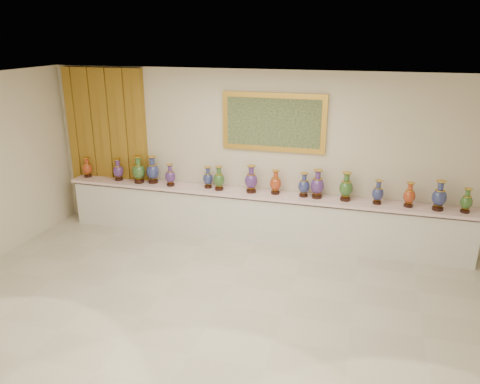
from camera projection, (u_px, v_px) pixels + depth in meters
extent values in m
plane|color=beige|center=(219.00, 305.00, 6.47)|extent=(8.00, 8.00, 0.00)
plane|color=beige|center=(262.00, 156.00, 8.26)|extent=(8.00, 0.00, 8.00)
plane|color=white|center=(216.00, 84.00, 5.50)|extent=(8.00, 8.00, 0.00)
cube|color=#A26E22|center=(108.00, 146.00, 8.99)|extent=(1.64, 0.14, 2.95)
cube|color=gold|center=(274.00, 122.00, 7.97)|extent=(1.80, 0.06, 1.00)
cube|color=#1C381E|center=(273.00, 123.00, 7.94)|extent=(1.62, 0.02, 0.82)
cube|color=white|center=(258.00, 219.00, 8.41)|extent=(7.20, 0.42, 0.81)
cube|color=#FFD6DA|center=(258.00, 194.00, 8.24)|extent=(7.28, 0.48, 0.05)
cylinder|color=black|center=(88.00, 176.00, 9.14)|extent=(0.14, 0.14, 0.04)
cone|color=gold|center=(88.00, 174.00, 9.12)|extent=(0.12, 0.12, 0.03)
ellipsoid|color=maroon|center=(87.00, 168.00, 9.09)|extent=(0.21, 0.21, 0.23)
cylinder|color=gold|center=(87.00, 164.00, 9.06)|extent=(0.12, 0.12, 0.01)
cylinder|color=maroon|center=(86.00, 161.00, 9.04)|extent=(0.07, 0.07, 0.08)
cone|color=maroon|center=(86.00, 158.00, 9.02)|extent=(0.12, 0.12, 0.03)
cylinder|color=gold|center=(86.00, 158.00, 9.02)|extent=(0.13, 0.13, 0.01)
cylinder|color=black|center=(119.00, 179.00, 8.94)|extent=(0.15, 0.15, 0.04)
cone|color=gold|center=(119.00, 177.00, 8.92)|extent=(0.13, 0.13, 0.03)
ellipsoid|color=#241152|center=(118.00, 171.00, 8.88)|extent=(0.23, 0.23, 0.24)
cylinder|color=gold|center=(118.00, 166.00, 8.85)|extent=(0.13, 0.13, 0.01)
cylinder|color=#241152|center=(118.00, 163.00, 8.83)|extent=(0.08, 0.08, 0.09)
cone|color=#241152|center=(117.00, 160.00, 8.81)|extent=(0.13, 0.13, 0.03)
cylinder|color=gold|center=(117.00, 159.00, 8.81)|extent=(0.14, 0.14, 0.01)
cylinder|color=black|center=(139.00, 181.00, 8.78)|extent=(0.18, 0.18, 0.05)
cone|color=gold|center=(139.00, 178.00, 8.77)|extent=(0.16, 0.16, 0.03)
ellipsoid|color=black|center=(139.00, 171.00, 8.72)|extent=(0.29, 0.29, 0.30)
cylinder|color=gold|center=(138.00, 165.00, 8.68)|extent=(0.16, 0.16, 0.01)
cylinder|color=black|center=(138.00, 161.00, 8.66)|extent=(0.09, 0.09, 0.11)
cone|color=black|center=(138.00, 158.00, 8.64)|extent=(0.16, 0.16, 0.04)
cylinder|color=gold|center=(137.00, 157.00, 8.63)|extent=(0.17, 0.17, 0.01)
cylinder|color=black|center=(153.00, 181.00, 8.78)|extent=(0.18, 0.18, 0.05)
cone|color=gold|center=(153.00, 179.00, 8.76)|extent=(0.16, 0.16, 0.03)
ellipsoid|color=#0E1745|center=(153.00, 171.00, 8.72)|extent=(0.27, 0.27, 0.30)
cylinder|color=gold|center=(152.00, 165.00, 8.67)|extent=(0.16, 0.16, 0.01)
cylinder|color=#0E1745|center=(152.00, 162.00, 8.65)|extent=(0.09, 0.09, 0.11)
cone|color=#0E1745|center=(152.00, 158.00, 8.63)|extent=(0.16, 0.16, 0.04)
cylinder|color=gold|center=(152.00, 157.00, 8.62)|extent=(0.17, 0.17, 0.01)
cylinder|color=black|center=(171.00, 185.00, 8.61)|extent=(0.14, 0.14, 0.04)
cone|color=gold|center=(171.00, 182.00, 8.60)|extent=(0.13, 0.13, 0.03)
ellipsoid|color=#241152|center=(170.00, 176.00, 8.56)|extent=(0.23, 0.23, 0.24)
cylinder|color=gold|center=(170.00, 171.00, 8.53)|extent=(0.13, 0.13, 0.01)
cylinder|color=#241152|center=(170.00, 168.00, 8.51)|extent=(0.08, 0.08, 0.09)
cone|color=#241152|center=(170.00, 165.00, 8.49)|extent=(0.13, 0.13, 0.03)
cylinder|color=gold|center=(170.00, 164.00, 8.49)|extent=(0.13, 0.13, 0.01)
cylinder|color=black|center=(208.00, 187.00, 8.50)|extent=(0.14, 0.14, 0.04)
cone|color=gold|center=(208.00, 184.00, 8.49)|extent=(0.12, 0.12, 0.03)
ellipsoid|color=#0E1745|center=(208.00, 179.00, 8.46)|extent=(0.19, 0.19, 0.23)
cylinder|color=gold|center=(208.00, 174.00, 8.42)|extent=(0.12, 0.12, 0.01)
cylinder|color=#0E1745|center=(208.00, 171.00, 8.41)|extent=(0.07, 0.07, 0.08)
cone|color=#0E1745|center=(208.00, 168.00, 8.39)|extent=(0.12, 0.12, 0.03)
cylinder|color=gold|center=(208.00, 167.00, 8.39)|extent=(0.13, 0.13, 0.01)
cylinder|color=black|center=(219.00, 189.00, 8.39)|extent=(0.15, 0.15, 0.04)
cone|color=gold|center=(219.00, 186.00, 8.37)|extent=(0.13, 0.13, 0.03)
ellipsoid|color=black|center=(219.00, 180.00, 8.33)|extent=(0.21, 0.21, 0.25)
cylinder|color=gold|center=(219.00, 174.00, 8.30)|extent=(0.14, 0.14, 0.01)
cylinder|color=black|center=(219.00, 171.00, 8.28)|extent=(0.08, 0.08, 0.09)
cone|color=black|center=(219.00, 168.00, 8.26)|extent=(0.14, 0.14, 0.03)
cylinder|color=gold|center=(219.00, 167.00, 8.25)|extent=(0.14, 0.14, 0.01)
cylinder|color=black|center=(251.00, 191.00, 8.26)|extent=(0.17, 0.17, 0.05)
cone|color=gold|center=(251.00, 188.00, 8.24)|extent=(0.15, 0.15, 0.03)
ellipsoid|color=#241152|center=(251.00, 181.00, 8.20)|extent=(0.28, 0.28, 0.28)
cylinder|color=gold|center=(251.00, 174.00, 8.16)|extent=(0.16, 0.16, 0.01)
cylinder|color=#241152|center=(251.00, 171.00, 8.14)|extent=(0.09, 0.09, 0.10)
cone|color=#241152|center=(251.00, 167.00, 8.12)|extent=(0.16, 0.16, 0.04)
cylinder|color=gold|center=(251.00, 166.00, 8.11)|extent=(0.16, 0.16, 0.01)
cylinder|color=black|center=(275.00, 193.00, 8.18)|extent=(0.15, 0.15, 0.04)
cone|color=gold|center=(275.00, 190.00, 8.17)|extent=(0.13, 0.13, 0.03)
ellipsoid|color=maroon|center=(276.00, 184.00, 8.13)|extent=(0.26, 0.26, 0.25)
cylinder|color=gold|center=(276.00, 178.00, 8.10)|extent=(0.14, 0.14, 0.01)
cylinder|color=maroon|center=(276.00, 175.00, 8.08)|extent=(0.08, 0.08, 0.09)
cone|color=maroon|center=(276.00, 171.00, 8.06)|extent=(0.14, 0.14, 0.03)
cylinder|color=gold|center=(276.00, 170.00, 8.05)|extent=(0.14, 0.14, 0.01)
cylinder|color=black|center=(303.00, 195.00, 8.05)|extent=(0.15, 0.15, 0.04)
cone|color=gold|center=(304.00, 193.00, 8.03)|extent=(0.13, 0.13, 0.03)
ellipsoid|color=#0E1745|center=(304.00, 186.00, 8.00)|extent=(0.25, 0.25, 0.24)
cylinder|color=gold|center=(304.00, 180.00, 7.96)|extent=(0.13, 0.13, 0.01)
cylinder|color=#0E1745|center=(304.00, 177.00, 7.95)|extent=(0.08, 0.08, 0.09)
cone|color=#0E1745|center=(304.00, 174.00, 7.93)|extent=(0.13, 0.13, 0.03)
cylinder|color=gold|center=(304.00, 173.00, 7.92)|extent=(0.14, 0.14, 0.01)
cylinder|color=black|center=(317.00, 196.00, 7.99)|extent=(0.18, 0.18, 0.05)
cone|color=gold|center=(317.00, 193.00, 7.97)|extent=(0.15, 0.15, 0.03)
ellipsoid|color=#241152|center=(317.00, 186.00, 7.93)|extent=(0.25, 0.25, 0.29)
cylinder|color=gold|center=(318.00, 179.00, 7.89)|extent=(0.16, 0.16, 0.01)
cylinder|color=#241152|center=(318.00, 175.00, 7.87)|extent=(0.09, 0.09, 0.10)
cone|color=#241152|center=(318.00, 171.00, 7.84)|extent=(0.16, 0.16, 0.04)
cylinder|color=gold|center=(318.00, 170.00, 7.84)|extent=(0.16, 0.16, 0.01)
cylinder|color=black|center=(345.00, 199.00, 7.86)|extent=(0.17, 0.17, 0.05)
cone|color=gold|center=(345.00, 196.00, 7.85)|extent=(0.15, 0.15, 0.03)
ellipsoid|color=black|center=(346.00, 188.00, 7.80)|extent=(0.24, 0.24, 0.28)
cylinder|color=gold|center=(347.00, 181.00, 7.76)|extent=(0.16, 0.16, 0.01)
cylinder|color=black|center=(347.00, 178.00, 7.74)|extent=(0.09, 0.09, 0.10)
cone|color=black|center=(347.00, 174.00, 7.72)|extent=(0.16, 0.16, 0.04)
cylinder|color=gold|center=(347.00, 173.00, 7.71)|extent=(0.16, 0.16, 0.01)
cylinder|color=black|center=(377.00, 202.00, 7.71)|extent=(0.14, 0.14, 0.04)
cone|color=gold|center=(377.00, 200.00, 7.70)|extent=(0.12, 0.12, 0.03)
ellipsoid|color=#0E1745|center=(378.00, 194.00, 7.66)|extent=(0.20, 0.20, 0.23)
cylinder|color=gold|center=(378.00, 188.00, 7.63)|extent=(0.13, 0.13, 0.01)
cylinder|color=#0E1745|center=(379.00, 185.00, 7.61)|extent=(0.07, 0.07, 0.08)
cone|color=#0E1745|center=(379.00, 181.00, 7.59)|extent=(0.13, 0.13, 0.03)
cylinder|color=gold|center=(379.00, 181.00, 7.59)|extent=(0.13, 0.13, 0.01)
cylinder|color=black|center=(408.00, 205.00, 7.58)|extent=(0.14, 0.14, 0.04)
cone|color=gold|center=(408.00, 203.00, 7.57)|extent=(0.13, 0.13, 0.03)
ellipsoid|color=maroon|center=(409.00, 196.00, 7.53)|extent=(0.21, 0.21, 0.24)
cylinder|color=gold|center=(410.00, 190.00, 7.50)|extent=(0.13, 0.13, 0.01)
cylinder|color=maroon|center=(410.00, 187.00, 7.48)|extent=(0.08, 0.08, 0.09)
cone|color=maroon|center=(411.00, 184.00, 7.46)|extent=(0.13, 0.13, 0.03)
cylinder|color=gold|center=(411.00, 183.00, 7.46)|extent=(0.13, 0.13, 0.01)
cylinder|color=black|center=(438.00, 208.00, 7.44)|extent=(0.17, 0.17, 0.05)
cone|color=gold|center=(438.00, 205.00, 7.42)|extent=(0.15, 0.15, 0.03)
ellipsoid|color=#0E1745|center=(439.00, 197.00, 7.38)|extent=(0.28, 0.28, 0.28)
cylinder|color=gold|center=(440.00, 190.00, 7.34)|extent=(0.15, 0.15, 0.01)
cylinder|color=#0E1745|center=(441.00, 186.00, 7.32)|extent=(0.09, 0.09, 0.10)
cone|color=#0E1745|center=(441.00, 182.00, 7.29)|extent=(0.15, 0.15, 0.04)
cylinder|color=gold|center=(442.00, 181.00, 7.29)|extent=(0.16, 0.16, 0.01)
cylinder|color=black|center=(465.00, 211.00, 7.34)|extent=(0.14, 0.14, 0.04)
cone|color=gold|center=(465.00, 209.00, 7.32)|extent=(0.12, 0.12, 0.03)
ellipsoid|color=black|center=(466.00, 202.00, 7.29)|extent=(0.21, 0.21, 0.23)
cylinder|color=gold|center=(467.00, 196.00, 7.26)|extent=(0.13, 0.13, 0.01)
cylinder|color=black|center=(468.00, 193.00, 7.24)|extent=(0.07, 0.07, 0.08)
cone|color=black|center=(468.00, 190.00, 7.22)|extent=(0.13, 0.13, 0.03)
cylinder|color=gold|center=(469.00, 189.00, 7.22)|extent=(0.13, 0.13, 0.01)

